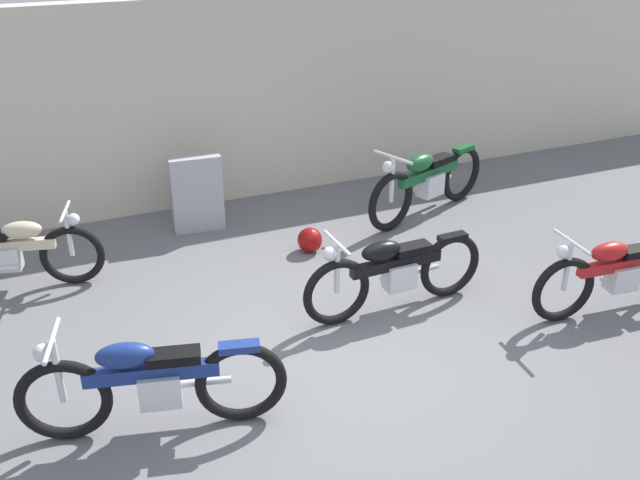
{
  "coord_description": "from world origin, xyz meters",
  "views": [
    {
      "loc": [
        -2.3,
        -4.81,
        3.83
      ],
      "look_at": [
        0.29,
        1.26,
        0.55
      ],
      "focal_mm": 39.31,
      "sensor_mm": 36.0,
      "label": 1
    }
  ],
  "objects_px": {
    "stone_marker": "(197,194)",
    "motorcycle_cream": "(11,253)",
    "motorcycle_blue": "(151,383)",
    "motorcycle_red": "(618,273)",
    "motorcycle_black": "(394,272)",
    "motorcycle_green": "(427,181)",
    "helmet": "(310,240)"
  },
  "relations": [
    {
      "from": "motorcycle_blue",
      "to": "motorcycle_cream",
      "type": "xyz_separation_m",
      "value": [
        -0.93,
        2.82,
        -0.03
      ]
    },
    {
      "from": "motorcycle_cream",
      "to": "motorcycle_blue",
      "type": "bearing_deg",
      "value": -57.47
    },
    {
      "from": "stone_marker",
      "to": "motorcycle_black",
      "type": "height_order",
      "value": "stone_marker"
    },
    {
      "from": "motorcycle_blue",
      "to": "motorcycle_black",
      "type": "relative_size",
      "value": 1.01
    },
    {
      "from": "motorcycle_blue",
      "to": "motorcycle_black",
      "type": "xyz_separation_m",
      "value": [
        2.58,
        0.84,
        -0.01
      ]
    },
    {
      "from": "stone_marker",
      "to": "motorcycle_black",
      "type": "relative_size",
      "value": 0.48
    },
    {
      "from": "helmet",
      "to": "motorcycle_red",
      "type": "xyz_separation_m",
      "value": [
        2.34,
        -2.41,
        0.28
      ]
    },
    {
      "from": "stone_marker",
      "to": "helmet",
      "type": "height_order",
      "value": "stone_marker"
    },
    {
      "from": "motorcycle_black",
      "to": "motorcycle_green",
      "type": "height_order",
      "value": "motorcycle_green"
    },
    {
      "from": "stone_marker",
      "to": "motorcycle_black",
      "type": "xyz_separation_m",
      "value": [
        1.34,
        -2.65,
        -0.05
      ]
    },
    {
      "from": "stone_marker",
      "to": "motorcycle_cream",
      "type": "relative_size",
      "value": 0.51
    },
    {
      "from": "helmet",
      "to": "motorcycle_blue",
      "type": "xyz_separation_m",
      "value": [
        -2.3,
        -2.37,
        0.3
      ]
    },
    {
      "from": "helmet",
      "to": "motorcycle_black",
      "type": "bearing_deg",
      "value": -79.38
    },
    {
      "from": "motorcycle_black",
      "to": "motorcycle_cream",
      "type": "bearing_deg",
      "value": -30.68
    },
    {
      "from": "motorcycle_blue",
      "to": "motorcycle_red",
      "type": "height_order",
      "value": "motorcycle_blue"
    },
    {
      "from": "stone_marker",
      "to": "motorcycle_blue",
      "type": "relative_size",
      "value": 0.47
    },
    {
      "from": "motorcycle_cream",
      "to": "motorcycle_red",
      "type": "height_order",
      "value": "motorcycle_red"
    },
    {
      "from": "motorcycle_green",
      "to": "helmet",
      "type": "bearing_deg",
      "value": -7.35
    },
    {
      "from": "stone_marker",
      "to": "motorcycle_green",
      "type": "relative_size",
      "value": 0.46
    },
    {
      "from": "motorcycle_cream",
      "to": "stone_marker",
      "type": "bearing_deg",
      "value": 31.34
    },
    {
      "from": "motorcycle_green",
      "to": "motorcycle_red",
      "type": "distance_m",
      "value": 2.85
    },
    {
      "from": "motorcycle_red",
      "to": "stone_marker",
      "type": "bearing_deg",
      "value": -41.27
    },
    {
      "from": "motorcycle_green",
      "to": "motorcycle_black",
      "type": "bearing_deg",
      "value": 31.93
    },
    {
      "from": "motorcycle_blue",
      "to": "motorcycle_red",
      "type": "bearing_deg",
      "value": -166.78
    },
    {
      "from": "motorcycle_red",
      "to": "motorcycle_blue",
      "type": "bearing_deg",
      "value": 4.34
    },
    {
      "from": "helmet",
      "to": "motorcycle_blue",
      "type": "height_order",
      "value": "motorcycle_blue"
    },
    {
      "from": "stone_marker",
      "to": "motorcycle_green",
      "type": "height_order",
      "value": "motorcycle_green"
    },
    {
      "from": "stone_marker",
      "to": "motorcycle_cream",
      "type": "distance_m",
      "value": 2.28
    },
    {
      "from": "motorcycle_black",
      "to": "motorcycle_red",
      "type": "height_order",
      "value": "motorcycle_black"
    },
    {
      "from": "helmet",
      "to": "motorcycle_red",
      "type": "height_order",
      "value": "motorcycle_red"
    },
    {
      "from": "motorcycle_blue",
      "to": "motorcycle_cream",
      "type": "height_order",
      "value": "motorcycle_blue"
    },
    {
      "from": "stone_marker",
      "to": "motorcycle_green",
      "type": "xyz_separation_m",
      "value": [
        2.87,
        -0.73,
        -0.01
      ]
    }
  ]
}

